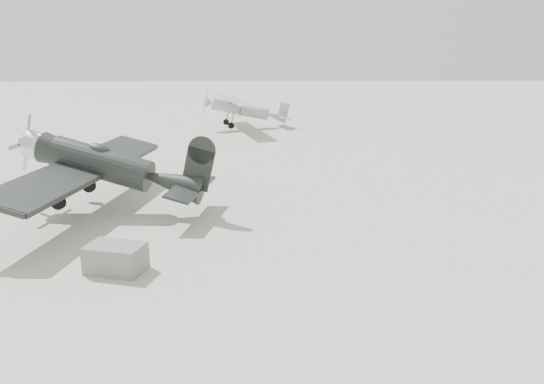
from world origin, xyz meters
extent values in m
plane|color=#A3A091|center=(0.00, 0.00, 0.00)|extent=(160.00, 160.00, 0.00)
cylinder|color=black|center=(-5.36, 4.35, 2.11)|extent=(4.51, 2.13, 1.38)
cone|color=black|center=(-2.16, 3.77, 2.16)|extent=(2.75, 1.71, 1.28)
cylinder|color=silver|center=(-8.32, 4.88, 2.11)|extent=(1.09, 1.36, 1.22)
cone|color=silver|center=(-8.90, 4.99, 2.11)|extent=(0.44, 0.60, 0.55)
cube|color=silver|center=(-8.83, 4.97, 2.11)|extent=(0.09, 0.18, 2.56)
ellipsoid|color=black|center=(-5.55, 4.38, 2.72)|extent=(1.18, 0.85, 0.45)
cube|color=black|center=(-6.04, 4.47, 1.76)|extent=(4.13, 11.99, 0.22)
cube|color=black|center=(-1.39, 3.63, 2.21)|extent=(1.80, 4.26, 0.10)
cube|color=black|center=(-1.24, 3.61, 3.04)|extent=(1.18, 0.31, 1.77)
cylinder|color=black|center=(-6.66, 3.23, 0.41)|extent=(0.69, 0.27, 0.67)
cylinder|color=black|center=(-6.19, 5.85, 0.41)|extent=(0.69, 0.27, 0.67)
cylinder|color=#333333|center=(-6.66, 3.23, 1.07)|extent=(0.13, 0.13, 1.38)
cylinder|color=#333333|center=(-6.19, 5.85, 1.07)|extent=(0.13, 0.13, 1.38)
cylinder|color=black|center=(-1.15, 3.59, 1.73)|extent=(0.23, 0.12, 0.22)
cylinder|color=#9FA2A4|center=(-0.23, 26.81, 1.67)|extent=(4.92, 2.25, 1.02)
cone|color=#9FA2A4|center=(2.90, 27.66, 1.67)|extent=(1.86, 1.33, 0.93)
cone|color=#9FA2A4|center=(-2.83, 26.10, 1.67)|extent=(0.79, 1.08, 0.96)
cube|color=#9FA2A4|center=(-3.19, 26.00, 1.67)|extent=(0.08, 0.14, 2.04)
cube|color=#9FA2A4|center=(-0.59, 26.71, 2.24)|extent=(4.39, 10.31, 0.17)
cube|color=#9FA2A4|center=(3.35, 27.79, 1.71)|extent=(1.64, 3.26, 0.07)
cube|color=#9FA2A4|center=(3.44, 27.81, 2.32)|extent=(0.83, 0.29, 1.21)
cylinder|color=black|center=(-0.68, 25.63, 0.26)|extent=(0.54, 0.26, 0.52)
cylinder|color=black|center=(-1.22, 27.60, 0.26)|extent=(0.54, 0.26, 0.52)
cylinder|color=#333333|center=(-0.68, 25.63, 0.79)|extent=(0.10, 0.10, 1.11)
cylinder|color=#333333|center=(-1.22, 27.60, 0.79)|extent=(0.10, 0.10, 1.11)
cylinder|color=black|center=(3.52, 27.84, 1.39)|extent=(0.18, 0.11, 0.17)
cube|color=#62605B|center=(-3.25, -2.00, 0.46)|extent=(2.07, 1.59, 0.92)
camera|label=1|loc=(1.53, -18.09, 7.32)|focal=35.00mm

